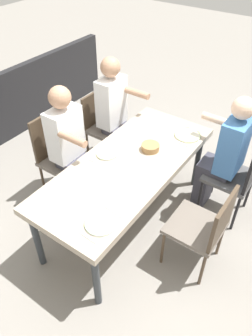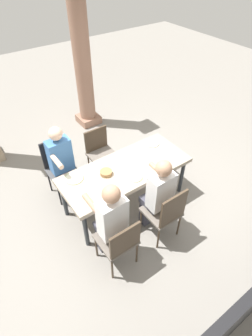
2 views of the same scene
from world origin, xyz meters
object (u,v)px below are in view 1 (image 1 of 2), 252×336
object	(u,v)px
diner_woman_green	(116,113)
plate_2	(101,223)
chair_mid_north	(205,226)
diner_guest_third	(224,154)
bread_basket	(150,147)
chair_mid_south	(59,152)
chair_west_north	(240,173)
plate_1	(107,154)
dining_table	(128,169)
plate_0	(187,135)
diner_man_white	(71,146)
chair_west_south	(103,123)

from	to	relation	value
diner_woman_green	plate_2	bearing A→B (deg)	32.53
plate_2	chair_mid_north	bearing A→B (deg)	137.04
diner_guest_third	bread_basket	bearing A→B (deg)	-56.61
chair_mid_north	chair_mid_south	distance (m)	1.66
chair_mid_north	plate_2	xyz separation A→B (m)	(0.63, -0.58, 0.24)
chair_west_north	plate_1	bearing A→B (deg)	-57.38
plate_2	bread_basket	size ratio (longest dim) A/B	1.43
dining_table	plate_0	size ratio (longest dim) A/B	7.42
dining_table	chair_west_north	xyz separation A→B (m)	(-0.68, 0.83, -0.12)
diner_man_white	chair_west_south	bearing A→B (deg)	-165.52
chair_mid_north	diner_man_white	xyz separation A→B (m)	(0.00, -1.46, 0.20)
diner_woman_green	bread_basket	size ratio (longest dim) A/B	7.89
chair_mid_north	plate_0	distance (m)	1.00
chair_mid_south	diner_man_white	xyz separation A→B (m)	(0.00, 0.20, 0.17)
diner_woman_green	diner_guest_third	bearing A→B (deg)	90.00
chair_west_south	plate_0	world-z (taller)	chair_west_south
chair_west_south	diner_woman_green	size ratio (longest dim) A/B	0.65
chair_mid_north	plate_1	size ratio (longest dim) A/B	4.30
dining_table	diner_guest_third	xyz separation A→B (m)	(-0.68, 0.65, 0.03)
diner_guest_third	plate_1	world-z (taller)	diner_guest_third
chair_west_south	diner_man_white	world-z (taller)	diner_man_white
bread_basket	chair_west_north	bearing A→B (deg)	116.48
chair_west_north	plate_2	xyz separation A→B (m)	(1.37, -0.59, 0.19)
dining_table	chair_mid_south	bearing A→B (deg)	-85.56
diner_woman_green	plate_2	xyz separation A→B (m)	(1.37, 0.87, 0.02)
chair_mid_south	bread_basket	world-z (taller)	chair_mid_south
chair_west_north	bread_basket	size ratio (longest dim) A/B	5.70
bread_basket	diner_woman_green	bearing A→B (deg)	-119.41
chair_mid_south	diner_woman_green	distance (m)	0.79
chair_west_south	bread_basket	distance (m)	0.99
chair_west_south	plate_1	xyz separation A→B (m)	(0.68, 0.59, 0.23)
bread_basket	diner_man_white	bearing A→B (deg)	-62.39
plate_0	chair_mid_south	bearing A→B (deg)	-54.38
chair_mid_north	plate_0	size ratio (longest dim) A/B	3.36
chair_west_north	chair_west_south	distance (m)	1.66
chair_west_north	plate_2	distance (m)	1.50
dining_table	diner_man_white	xyz separation A→B (m)	(0.07, -0.63, 0.03)
chair_mid_south	diner_man_white	size ratio (longest dim) A/B	0.72
diner_woman_green	diner_guest_third	distance (m)	1.28
chair_west_south	chair_mid_south	distance (m)	0.74
chair_west_north	plate_0	distance (m)	0.62
bread_basket	chair_mid_north	bearing A→B (deg)	65.06
diner_woman_green	plate_2	world-z (taller)	diner_woman_green
chair_west_south	chair_mid_north	distance (m)	1.81
dining_table	diner_woman_green	xyz separation A→B (m)	(-0.68, -0.63, 0.05)
chair_west_north	chair_mid_south	size ratio (longest dim) A/B	1.02
chair_mid_north	plate_1	bearing A→B (deg)	-93.25
plate_1	diner_guest_third	bearing A→B (deg)	127.86
chair_west_south	chair_mid_south	world-z (taller)	chair_mid_south
dining_table	chair_west_south	xyz separation A→B (m)	(-0.68, -0.82, -0.16)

